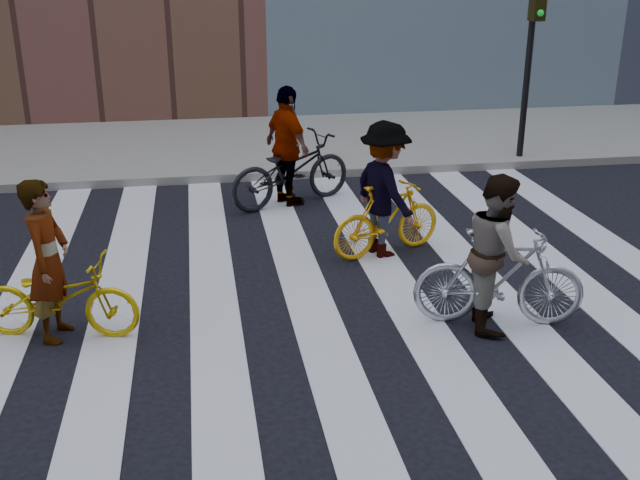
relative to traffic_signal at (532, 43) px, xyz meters
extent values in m
plane|color=black|center=(-4.40, -5.32, -2.28)|extent=(100.00, 100.00, 0.00)
cube|color=gray|center=(-4.40, 2.18, -2.20)|extent=(100.00, 5.00, 0.15)
cube|color=silver|center=(-8.25, -5.32, -2.27)|extent=(0.55, 10.00, 0.01)
cube|color=silver|center=(-7.15, -5.32, -2.27)|extent=(0.55, 10.00, 0.01)
cube|color=silver|center=(-6.05, -5.32, -2.27)|extent=(0.55, 10.00, 0.01)
cube|color=silver|center=(-4.95, -5.32, -2.27)|extent=(0.55, 10.00, 0.01)
cube|color=silver|center=(-3.85, -5.32, -2.27)|extent=(0.55, 10.00, 0.01)
cube|color=silver|center=(-2.75, -5.32, -2.27)|extent=(0.55, 10.00, 0.01)
cube|color=silver|center=(-1.65, -5.32, -2.27)|extent=(0.55, 10.00, 0.01)
cylinder|color=black|center=(0.00, 0.08, -0.68)|extent=(0.12, 0.12, 3.20)
cube|color=black|center=(0.00, -0.07, 0.72)|extent=(0.22, 0.28, 0.65)
sphere|color=#0CCC26|center=(0.00, -0.22, 0.54)|extent=(0.12, 0.12, 0.12)
imported|color=gold|center=(-7.65, -5.77, -1.84)|extent=(1.77, 0.91, 0.88)
imported|color=#B3B8BD|center=(-3.03, -6.27, -1.73)|extent=(1.89, 0.92, 1.09)
imported|color=#FDAD0E|center=(-3.70, -4.07, -1.79)|extent=(1.70, 0.98, 0.99)
imported|color=black|center=(-4.68, -1.71, -1.71)|extent=(2.28, 1.59, 1.13)
imported|color=slate|center=(-7.70, -5.77, -1.42)|extent=(0.53, 0.70, 1.72)
imported|color=slate|center=(-3.08, -6.27, -1.43)|extent=(0.81, 0.95, 1.69)
imported|color=slate|center=(-3.75, -4.07, -1.38)|extent=(1.02, 1.32, 1.81)
imported|color=slate|center=(-4.73, -1.71, -1.33)|extent=(0.89, 1.21, 1.91)
camera|label=1|loc=(-6.14, -13.17, 1.48)|focal=42.00mm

